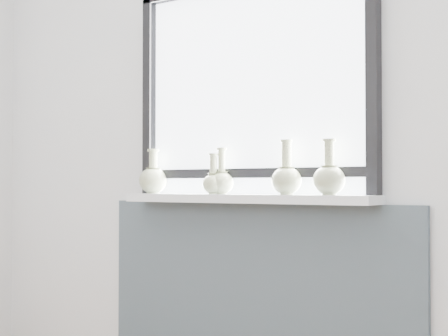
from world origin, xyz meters
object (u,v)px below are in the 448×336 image
Objects in this scene: windowsill at (244,199)px; vase_d at (286,177)px; vase_a at (153,179)px; vase_b at (213,181)px; vase_c at (222,180)px; vase_e at (329,177)px.

windowsill is 5.34× the size of vase_d.
vase_a is at bearing 179.74° from vase_d.
vase_c is at bearing 41.20° from vase_b.
windowsill is 0.18m from vase_b.
vase_a is 0.40m from vase_b.
vase_e is at bearing -0.78° from vase_c.
vase_b is (-0.16, -0.02, 0.08)m from windowsill.
vase_d is 1.02× the size of vase_e.
vase_a is at bearing 179.60° from windowsill.
vase_c reaches higher than vase_b.
windowsill is at bearing -0.40° from vase_a.
vase_c is 0.36m from vase_d.
vase_c reaches higher than windowsill.
vase_c is at bearing 179.30° from vase_d.
vase_e is (0.21, -0.00, -0.00)m from vase_d.
windowsill is at bearing -179.91° from vase_d.
vase_d is (0.36, -0.00, 0.01)m from vase_c.
vase_e reaches higher than vase_c.
windowsill is at bearing -2.11° from vase_c.
vase_e reaches higher than vase_b.
vase_c is at bearing 0.11° from vase_a.
vase_d is 0.21m from vase_e.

